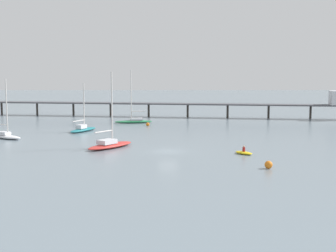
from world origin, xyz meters
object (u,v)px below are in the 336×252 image
sailboat_white (6,135)px  mooring_buoy_outer (268,165)px  sailboat_teal (83,128)px  dinghy_yellow (244,153)px  sailboat_green (134,120)px  mooring_buoy_mid (148,124)px  pier (226,102)px  sailboat_red (110,144)px

sailboat_white → mooring_buoy_outer: 43.89m
sailboat_teal → dinghy_yellow: (25.24, -22.76, -0.37)m
sailboat_green → mooring_buoy_mid: 6.25m
sailboat_green → mooring_buoy_outer: (18.40, -45.66, -0.17)m
mooring_buoy_outer → pier: bearing=87.8°
sailboat_white → sailboat_teal: size_ratio=1.10×
sailboat_red → sailboat_teal: 19.17m
pier → dinghy_yellow: (-3.45, -47.26, -3.44)m
pier → mooring_buoy_mid: (-17.40, -16.14, -3.30)m
sailboat_red → dinghy_yellow: (18.19, -4.94, -0.39)m
sailboat_white → sailboat_red: sailboat_red is taller
pier → sailboat_white: sailboat_white is taller
pier → sailboat_red: sailboat_red is taller
dinghy_yellow → mooring_buoy_mid: dinghy_yellow is taller
pier → mooring_buoy_outer: (-2.17, -56.41, -3.21)m
sailboat_white → sailboat_teal: (10.77, 8.75, -0.01)m
pier → mooring_buoy_mid: 23.96m
sailboat_teal → mooring_buoy_mid: 14.05m
pier → mooring_buoy_mid: pier is taller
sailboat_red → dinghy_yellow: 18.85m
pier → mooring_buoy_mid: size_ratio=120.67×
sailboat_teal → sailboat_green: (8.13, 13.75, 0.03)m
pier → sailboat_teal: sailboat_teal is taller
sailboat_teal → mooring_buoy_outer: bearing=-50.3°
sailboat_green → mooring_buoy_mid: sailboat_green is taller
pier → sailboat_red: size_ratio=7.96×
sailboat_green → mooring_buoy_outer: bearing=-68.1°
sailboat_teal → mooring_buoy_mid: sailboat_teal is taller
sailboat_red → sailboat_teal: (-7.05, 17.82, -0.01)m
sailboat_white → sailboat_teal: sailboat_white is taller
sailboat_green → mooring_buoy_outer: 49.23m
sailboat_white → sailboat_green: 29.38m
sailboat_white → dinghy_yellow: size_ratio=3.42×
sailboat_teal → mooring_buoy_mid: bearing=36.5°
pier → sailboat_green: 23.40m
sailboat_teal → dinghy_yellow: 33.99m
sailboat_white → pier: bearing=40.1°
mooring_buoy_outer → sailboat_white: bearing=148.2°
sailboat_green → mooring_buoy_mid: (3.16, -5.39, -0.26)m
sailboat_red → sailboat_teal: sailboat_red is taller
mooring_buoy_mid → mooring_buoy_outer: mooring_buoy_outer is taller
sailboat_red → mooring_buoy_outer: bearing=-35.9°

